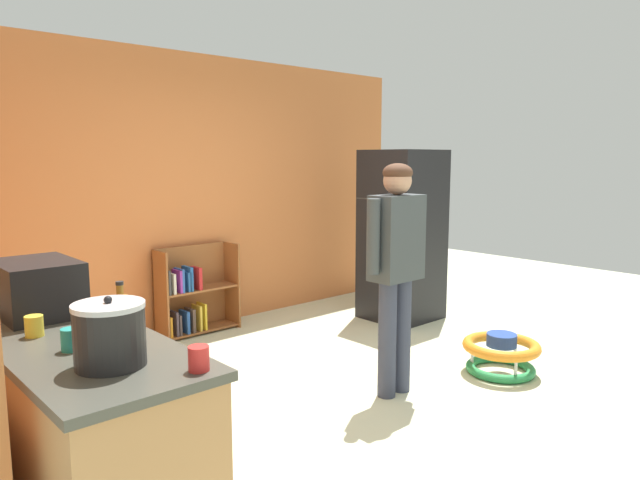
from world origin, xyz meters
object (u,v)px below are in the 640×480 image
at_px(microwave, 37,288).
at_px(baby_walker, 501,354).
at_px(bookshelf, 192,296).
at_px(teal_cup, 71,340).
at_px(yellow_cup, 34,326).
at_px(crock_pot, 110,334).
at_px(amber_bottle, 121,313).
at_px(kitchen_counter, 65,419).
at_px(blue_cup, 98,335).
at_px(red_cup, 199,359).
at_px(refrigerator, 402,235).
at_px(banana_bunch, 14,292).
at_px(standing_person, 396,258).

bearing_deg(microwave, baby_walker, -14.19).
distance_m(bookshelf, teal_cup, 3.23).
xyz_separation_m(teal_cup, yellow_cup, (-0.05, 0.31, 0.00)).
relative_size(bookshelf, crock_pot, 3.07).
xyz_separation_m(bookshelf, yellow_cup, (-2.03, -2.17, 0.57)).
xyz_separation_m(amber_bottle, teal_cup, (-0.25, -0.08, -0.05)).
bearing_deg(kitchen_counter, teal_cup, -100.42).
relative_size(microwave, yellow_cup, 5.05).
bearing_deg(teal_cup, blue_cup, -9.40).
height_order(amber_bottle, teal_cup, amber_bottle).
xyz_separation_m(amber_bottle, yellow_cup, (-0.31, 0.23, -0.05)).
relative_size(crock_pot, blue_cup, 2.92).
distance_m(crock_pot, red_cup, 0.36).
relative_size(teal_cup, yellow_cup, 1.00).
xyz_separation_m(kitchen_counter, refrigerator, (3.85, 1.12, 0.44)).
bearing_deg(red_cup, kitchen_counter, 102.87).
relative_size(kitchen_counter, microwave, 4.23).
bearing_deg(yellow_cup, banana_bunch, 80.66).
height_order(banana_bunch, teal_cup, teal_cup).
bearing_deg(kitchen_counter, baby_walker, -8.36).
xyz_separation_m(refrigerator, banana_bunch, (-3.82, -0.27, 0.04)).
bearing_deg(refrigerator, bookshelf, 152.55).
distance_m(bookshelf, crock_pot, 3.44).
bearing_deg(amber_bottle, kitchen_counter, 123.95).
height_order(microwave, banana_bunch, microwave).
bearing_deg(teal_cup, crock_pot, -79.96).
bearing_deg(blue_cup, standing_person, 5.59).
xyz_separation_m(kitchen_counter, amber_bottle, (0.19, -0.28, 0.55)).
bearing_deg(bookshelf, standing_person, -81.77).
distance_m(teal_cup, blue_cup, 0.11).
bearing_deg(microwave, yellow_cup, -109.10).
height_order(kitchen_counter, microwave, microwave).
bearing_deg(microwave, blue_cup, -87.55).
bearing_deg(standing_person, crock_pot, -167.92).
bearing_deg(crock_pot, standing_person, 12.08).
xyz_separation_m(crock_pot, amber_bottle, (0.20, 0.36, -0.03)).
bearing_deg(crock_pot, kitchen_counter, 88.66).
bearing_deg(baby_walker, standing_person, 161.83).
bearing_deg(bookshelf, microwave, -136.58).
distance_m(baby_walker, crock_pot, 3.32).
bearing_deg(refrigerator, teal_cup, -159.30).
distance_m(microwave, blue_cup, 0.71).
relative_size(crock_pot, teal_cup, 2.92).
height_order(standing_person, teal_cup, standing_person).
bearing_deg(baby_walker, red_cup, -171.37).
bearing_deg(red_cup, teal_cup, 116.12).
xyz_separation_m(yellow_cup, blue_cup, (0.16, -0.33, 0.00)).
relative_size(refrigerator, bookshelf, 2.09).
bearing_deg(bookshelf, teal_cup, -128.48).
relative_size(baby_walker, microwave, 1.26).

